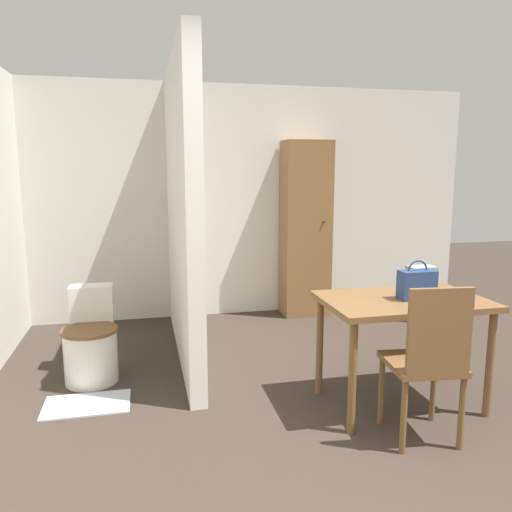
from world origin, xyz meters
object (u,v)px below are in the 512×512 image
handbag (417,284)px  space_heater (420,293)px  toilet (91,344)px  dining_table (403,312)px  wooden_cabinet (306,229)px  wooden_chair (428,358)px

handbag → space_heater: bearing=57.7°
toilet → handbag: handbag is taller
dining_table → wooden_cabinet: bearing=88.3°
wooden_chair → toilet: size_ratio=1.40×
handbag → wooden_cabinet: 2.30m
dining_table → handbag: handbag is taller
toilet → wooden_cabinet: size_ratio=0.36×
toilet → handbag: bearing=-23.8°
wooden_chair → handbag: handbag is taller
handbag → dining_table: bearing=153.3°
dining_table → space_heater: bearing=55.5°
wooden_chair → wooden_cabinet: (0.17, 2.75, 0.43)m
dining_table → toilet: dining_table is taller
handbag → wooden_cabinet: size_ratio=0.14×
space_heater → toilet: bearing=-165.8°
wooden_chair → space_heater: (1.30, 2.24, -0.23)m
toilet → dining_table: bearing=-23.7°
dining_table → toilet: bearing=156.3°
dining_table → handbag: bearing=-26.7°
dining_table → space_heater: dining_table is taller
wooden_chair → wooden_cabinet: wooden_cabinet is taller
space_heater → wooden_chair: bearing=-120.3°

